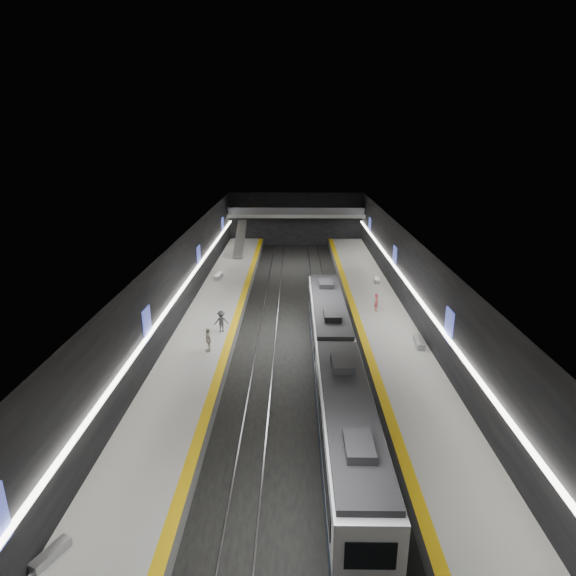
{
  "coord_description": "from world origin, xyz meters",
  "views": [
    {
      "loc": [
        -0.23,
        -37.26,
        16.56
      ],
      "look_at": [
        -0.82,
        6.9,
        2.2
      ],
      "focal_mm": 30.0,
      "sensor_mm": 36.0,
      "label": 1
    }
  ],
  "objects_px": {
    "escalator": "(240,239)",
    "passenger_left_b": "(221,321)",
    "bench_right_far": "(377,280)",
    "passenger_right_a": "(376,302)",
    "passenger_left_a": "(208,340)",
    "bench_right_near": "(419,343)",
    "bench_left_near": "(51,554)",
    "bench_left_far": "(219,276)",
    "train": "(336,364)"
  },
  "relations": [
    {
      "from": "escalator",
      "to": "passenger_left_a",
      "type": "height_order",
      "value": "escalator"
    },
    {
      "from": "bench_right_near",
      "to": "passenger_left_b",
      "type": "bearing_deg",
      "value": 175.15
    },
    {
      "from": "passenger_left_a",
      "to": "train",
      "type": "bearing_deg",
      "value": 40.82
    },
    {
      "from": "passenger_left_a",
      "to": "bench_left_near",
      "type": "bearing_deg",
      "value": -32.89
    },
    {
      "from": "escalator",
      "to": "bench_left_far",
      "type": "bearing_deg",
      "value": -95.54
    },
    {
      "from": "train",
      "to": "passenger_right_a",
      "type": "xyz_separation_m",
      "value": [
        4.76,
        12.97,
        -0.36
      ]
    },
    {
      "from": "bench_left_near",
      "to": "passenger_right_a",
      "type": "relative_size",
      "value": 0.98
    },
    {
      "from": "train",
      "to": "bench_right_near",
      "type": "relative_size",
      "value": 14.52
    },
    {
      "from": "escalator",
      "to": "bench_right_far",
      "type": "relative_size",
      "value": 4.32
    },
    {
      "from": "train",
      "to": "bench_left_far",
      "type": "relative_size",
      "value": 15.05
    },
    {
      "from": "bench_left_near",
      "to": "bench_right_near",
      "type": "height_order",
      "value": "bench_right_near"
    },
    {
      "from": "train",
      "to": "bench_left_far",
      "type": "bearing_deg",
      "value": 115.88
    },
    {
      "from": "bench_right_far",
      "to": "passenger_left_a",
      "type": "relative_size",
      "value": 1.01
    },
    {
      "from": "escalator",
      "to": "bench_left_near",
      "type": "distance_m",
      "value": 49.15
    },
    {
      "from": "escalator",
      "to": "bench_left_far",
      "type": "height_order",
      "value": "escalator"
    },
    {
      "from": "passenger_left_a",
      "to": "passenger_right_a",
      "type": "bearing_deg",
      "value": 98.24
    },
    {
      "from": "bench_left_far",
      "to": "passenger_left_b",
      "type": "distance_m",
      "value": 15.28
    },
    {
      "from": "bench_left_near",
      "to": "passenger_left_a",
      "type": "relative_size",
      "value": 0.89
    },
    {
      "from": "escalator",
      "to": "bench_left_near",
      "type": "xyz_separation_m",
      "value": [
        -2.0,
        -49.08,
        -1.7
      ]
    },
    {
      "from": "bench_right_far",
      "to": "train",
      "type": "bearing_deg",
      "value": -97.54
    },
    {
      "from": "escalator",
      "to": "bench_left_far",
      "type": "distance_m",
      "value": 12.2
    },
    {
      "from": "bench_right_near",
      "to": "passenger_left_b",
      "type": "relative_size",
      "value": 1.14
    },
    {
      "from": "bench_left_far",
      "to": "bench_right_near",
      "type": "xyz_separation_m",
      "value": [
        18.02,
        -17.5,
        0.01
      ]
    },
    {
      "from": "passenger_right_a",
      "to": "bench_left_near",
      "type": "bearing_deg",
      "value": 147.17
    },
    {
      "from": "bench_right_near",
      "to": "bench_right_far",
      "type": "bearing_deg",
      "value": 96.08
    },
    {
      "from": "passenger_left_a",
      "to": "passenger_left_b",
      "type": "relative_size",
      "value": 1.01
    },
    {
      "from": "escalator",
      "to": "bench_left_near",
      "type": "bearing_deg",
      "value": -92.33
    },
    {
      "from": "bench_right_far",
      "to": "passenger_right_a",
      "type": "height_order",
      "value": "passenger_right_a"
    },
    {
      "from": "bench_left_far",
      "to": "passenger_right_a",
      "type": "bearing_deg",
      "value": -25.41
    },
    {
      "from": "bench_left_far",
      "to": "bench_right_far",
      "type": "distance_m",
      "value": 17.5
    },
    {
      "from": "train",
      "to": "passenger_left_b",
      "type": "height_order",
      "value": "train"
    },
    {
      "from": "bench_left_far",
      "to": "bench_right_far",
      "type": "height_order",
      "value": "bench_left_far"
    },
    {
      "from": "passenger_left_b",
      "to": "passenger_right_a",
      "type": "bearing_deg",
      "value": -171.95
    },
    {
      "from": "bench_left_near",
      "to": "passenger_right_a",
      "type": "distance_m",
      "value": 31.78
    },
    {
      "from": "train",
      "to": "passenger_left_a",
      "type": "xyz_separation_m",
      "value": [
        -9.07,
        4.3,
        -0.28
      ]
    },
    {
      "from": "escalator",
      "to": "bench_right_far",
      "type": "bearing_deg",
      "value": -38.92
    },
    {
      "from": "train",
      "to": "passenger_left_b",
      "type": "distance_m",
      "value": 11.75
    },
    {
      "from": "bench_left_far",
      "to": "bench_left_near",
      "type": "bearing_deg",
      "value": -84.42
    },
    {
      "from": "bench_right_far",
      "to": "passenger_right_a",
      "type": "xyz_separation_m",
      "value": [
        -1.54,
        -8.92,
        0.61
      ]
    },
    {
      "from": "bench_right_far",
      "to": "bench_right_near",
      "type": "bearing_deg",
      "value": -79.57
    },
    {
      "from": "bench_right_far",
      "to": "passenger_left_a",
      "type": "distance_m",
      "value": 23.37
    },
    {
      "from": "train",
      "to": "passenger_left_b",
      "type": "xyz_separation_m",
      "value": [
        -8.63,
        7.97,
        -0.29
      ]
    },
    {
      "from": "bench_left_near",
      "to": "passenger_left_b",
      "type": "relative_size",
      "value": 0.9
    },
    {
      "from": "passenger_right_a",
      "to": "passenger_left_b",
      "type": "height_order",
      "value": "passenger_left_b"
    },
    {
      "from": "escalator",
      "to": "bench_right_near",
      "type": "xyz_separation_m",
      "value": [
        16.85,
        -29.53,
        -1.65
      ]
    },
    {
      "from": "escalator",
      "to": "passenger_left_b",
      "type": "distance_m",
      "value": 27.13
    },
    {
      "from": "bench_right_near",
      "to": "passenger_left_a",
      "type": "height_order",
      "value": "passenger_left_a"
    },
    {
      "from": "bench_right_far",
      "to": "passenger_right_a",
      "type": "relative_size",
      "value": 1.11
    },
    {
      "from": "escalator",
      "to": "passenger_left_a",
      "type": "relative_size",
      "value": 4.35
    },
    {
      "from": "escalator",
      "to": "bench_left_near",
      "type": "relative_size",
      "value": 4.91
    }
  ]
}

